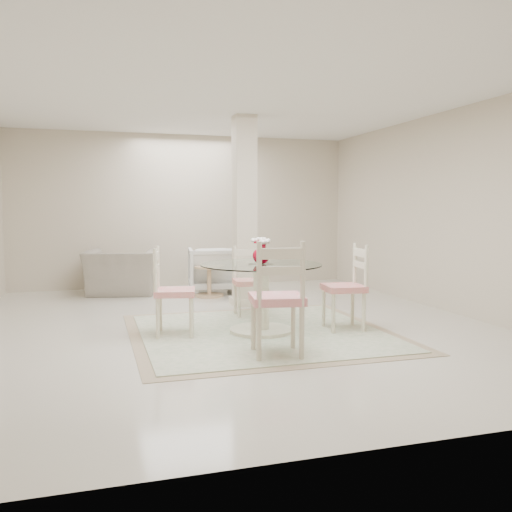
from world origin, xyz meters
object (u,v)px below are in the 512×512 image
object	(u,v)px
dining_chair_north	(249,276)
column	(244,211)
dining_chair_east	(350,281)
dining_chair_west	(168,285)
dining_table	(261,298)
dining_chair_south	(278,290)
red_vase	(261,251)
recliner_taupe	(122,272)
side_table	(209,283)
armchair_white	(213,270)

from	to	relation	value
dining_chair_north	column	bearing A→B (deg)	83.65
dining_chair_east	dining_chair_west	size ratio (longest dim) A/B	1.01
dining_table	dining_chair_south	size ratio (longest dim) A/B	1.12
red_vase	dining_chair_west	size ratio (longest dim) A/B	0.27
red_vase	dining_chair_east	xyz separation A→B (m)	(1.01, -0.15, -0.35)
recliner_taupe	side_table	bearing A→B (deg)	165.50
dining_table	armchair_white	world-z (taller)	dining_table
dining_table	red_vase	world-z (taller)	red_vase
column	dining_chair_south	bearing A→B (deg)	-99.24
red_vase	dining_table	bearing A→B (deg)	161.57
column	dining_chair_south	world-z (taller)	column
red_vase	dining_chair_east	world-z (taller)	dining_chair_east
column	dining_table	size ratio (longest dim) A/B	2.00
dining_table	dining_chair_west	size ratio (longest dim) A/B	1.26
dining_chair_west	side_table	bearing A→B (deg)	-10.58
column	dining_table	xyz separation A→B (m)	(-0.31, -1.80, -0.95)
dining_table	dining_chair_east	size ratio (longest dim) A/B	1.24
dining_table	side_table	world-z (taller)	dining_table
red_vase	dining_chair_south	world-z (taller)	dining_chair_south
column	recliner_taupe	distance (m)	2.46
column	recliner_taupe	bearing A→B (deg)	137.51
dining_chair_west	recliner_taupe	size ratio (longest dim) A/B	0.97
dining_chair_east	recliner_taupe	xyz separation A→B (m)	(-2.36, 3.46, -0.21)
recliner_taupe	side_table	xyz separation A→B (m)	(1.31, -0.66, -0.13)
dining_chair_south	recliner_taupe	xyz separation A→B (m)	(-1.20, 4.33, -0.28)
dining_table	red_vase	xyz separation A→B (m)	(0.00, -0.00, 0.53)
red_vase	side_table	distance (m)	2.74
dining_chair_east	dining_chair_north	bearing A→B (deg)	-136.68
column	dining_chair_east	distance (m)	2.21
dining_chair_west	recliner_taupe	world-z (taller)	dining_chair_west
dining_chair_south	recliner_taupe	size ratio (longest dim) A/B	1.10
dining_chair_north	dining_chair_south	world-z (taller)	dining_chair_south
dining_chair_south	armchair_white	world-z (taller)	dining_chair_south
column	dining_chair_north	bearing A→B (deg)	-101.62
red_vase	dining_chair_west	bearing A→B (deg)	171.47
dining_chair_east	dining_chair_south	xyz separation A→B (m)	(-1.16, -0.87, 0.06)
dining_table	column	bearing A→B (deg)	80.30
dining_chair_west	side_table	size ratio (longest dim) A/B	2.22
armchair_white	recliner_taupe	bearing A→B (deg)	-1.06
dining_chair_east	column	bearing A→B (deg)	-153.75
column	dining_table	world-z (taller)	column
column	dining_chair_west	distance (m)	2.25
dining_chair_north	armchair_white	bearing A→B (deg)	95.77
dining_chair_west	side_table	distance (m)	2.70
dining_chair_east	dining_chair_south	size ratio (longest dim) A/B	0.90
dining_chair_east	dining_chair_north	world-z (taller)	dining_chair_east
dining_chair_east	dining_chair_west	distance (m)	2.04
dining_table	red_vase	bearing A→B (deg)	-18.43
red_vase	armchair_white	distance (m)	3.15
dining_table	dining_chair_south	bearing A→B (deg)	-98.42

